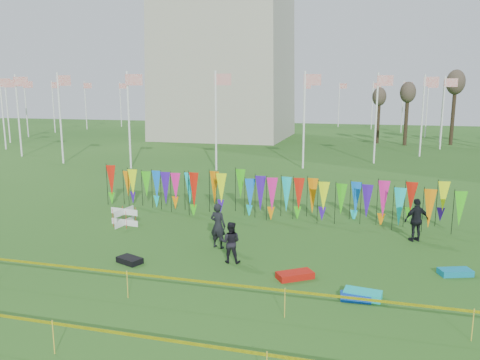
% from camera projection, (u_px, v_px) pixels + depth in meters
% --- Properties ---
extents(ground, '(160.00, 160.00, 0.00)m').
position_uv_depth(ground, '(215.00, 271.00, 16.84)').
color(ground, '#204D15').
rests_on(ground, ground).
extents(flagpole_ring, '(57.40, 56.16, 8.00)m').
position_uv_depth(flagpole_ring, '(226.00, 109.00, 65.20)').
color(flagpole_ring, white).
rests_on(flagpole_ring, ground).
extents(banner_row, '(18.64, 0.64, 2.16)m').
position_uv_depth(banner_row, '(267.00, 193.00, 23.83)').
color(banner_row, black).
rests_on(banner_row, ground).
extents(caution_tape_near, '(26.00, 0.02, 0.90)m').
position_uv_depth(caution_tape_near, '(179.00, 280.00, 14.10)').
color(caution_tape_near, '#EBED04').
rests_on(caution_tape_near, ground).
extents(caution_tape_far, '(26.00, 0.02, 0.90)m').
position_uv_depth(caution_tape_far, '(125.00, 335.00, 10.92)').
color(caution_tape_far, '#EBED04').
rests_on(caution_tape_far, ground).
extents(box_kite, '(0.77, 0.77, 0.86)m').
position_uv_depth(box_kite, '(124.00, 217.00, 22.51)').
color(box_kite, red).
rests_on(box_kite, ground).
extents(person_left, '(0.78, 0.64, 1.89)m').
position_uv_depth(person_left, '(218.00, 226.00, 19.25)').
color(person_left, black).
rests_on(person_left, ground).
extents(person_mid, '(0.81, 0.54, 1.59)m').
position_uv_depth(person_mid, '(231.00, 242.00, 17.61)').
color(person_mid, black).
rests_on(person_mid, ground).
extents(person_right, '(1.27, 1.05, 1.89)m').
position_uv_depth(person_right, '(416.00, 220.00, 20.09)').
color(person_right, black).
rests_on(person_right, ground).
extents(kite_bag_turquoise, '(1.22, 0.72, 0.23)m').
position_uv_depth(kite_bag_turquoise, '(363.00, 294.00, 14.67)').
color(kite_bag_turquoise, '#0DC9C1').
rests_on(kite_bag_turquoise, ground).
extents(kite_bag_blue, '(0.95, 0.55, 0.19)m').
position_uv_depth(kite_bag_blue, '(356.00, 297.00, 14.52)').
color(kite_bag_blue, '#0B40B5').
rests_on(kite_bag_blue, ground).
extents(kite_bag_red, '(1.36, 1.19, 0.23)m').
position_uv_depth(kite_bag_red, '(295.00, 275.00, 16.20)').
color(kite_bag_red, red).
rests_on(kite_bag_red, ground).
extents(kite_bag_black, '(1.09, 0.86, 0.22)m').
position_uv_depth(kite_bag_black, '(130.00, 260.00, 17.67)').
color(kite_bag_black, black).
rests_on(kite_bag_black, ground).
extents(kite_bag_teal, '(1.23, 0.88, 0.21)m').
position_uv_depth(kite_bag_teal, '(455.00, 272.00, 16.51)').
color(kite_bag_teal, '#0B7FA3').
rests_on(kite_bag_teal, ground).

